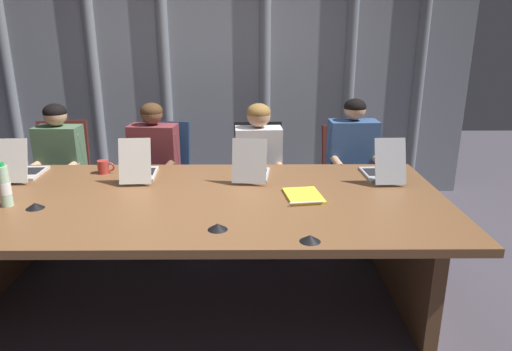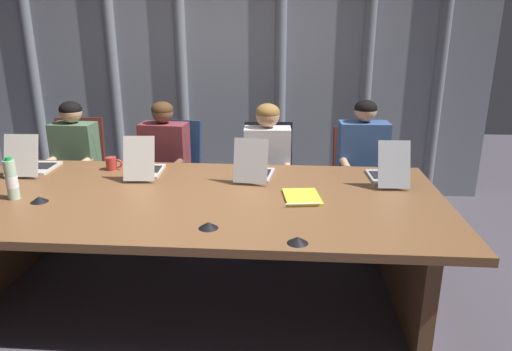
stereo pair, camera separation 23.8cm
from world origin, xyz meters
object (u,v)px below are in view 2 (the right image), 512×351
Objects in this scene: laptop_left_mid at (145,167)px; person_left_mid at (162,161)px; laptop_center at (254,170)px; laptop_right_mid at (387,173)px; office_chair_center at (268,191)px; spiral_notepad at (302,197)px; office_chair_left_mid at (174,188)px; person_center at (267,163)px; coffee_mug_near at (112,164)px; person_right_mid at (364,163)px; conference_mic_left_side at (208,225)px; laptop_left_end at (33,164)px; office_chair_left_end at (79,186)px; conference_mic_right_side at (298,240)px; office_chair_right_mid at (360,194)px; person_left_end at (72,160)px; water_bottle_primary at (12,180)px; conference_mic_middle at (39,199)px.

person_left_mid reaches higher than laptop_left_mid.
laptop_right_mid is at bearing -84.38° from laptop_center.
spiral_notepad is (0.27, -1.16, 0.37)m from office_chair_center.
office_chair_center is at bearing 97.68° from office_chair_left_mid.
person_center is (0.91, 0.00, 0.01)m from person_left_mid.
laptop_center is at bearing -6.85° from coffee_mug_near.
person_right_mid reaches higher than conference_mic_left_side.
laptop_left_end is 0.37× the size of person_center.
person_right_mid is (0.87, 0.61, -0.11)m from laptop_center.
conference_mic_left_side is at bearing -124.28° from laptop_left_end.
conference_mic_right_side is at bearing 40.70° from office_chair_left_end.
laptop_left_mid is 0.48× the size of office_chair_right_mid.
person_left_mid is (0.81, 0.00, 0.00)m from person_left_end.
office_chair_left_end is at bearing -97.68° from office_chair_right_mid.
person_center is at bearing -1.81° from office_chair_center.
person_left_end is at bearing -92.74° from person_center.
laptop_center is 1.05m from person_left_mid.
person_center is 3.48× the size of spiral_notepad.
laptop_left_end reaches higher than conference_mic_right_side.
water_bottle_primary reaches higher than office_chair_left_mid.
laptop_left_end is 0.44× the size of office_chair_left_end.
laptop_left_mid is 0.32m from coffee_mug_near.
person_center is (0.00, -0.16, 0.31)m from office_chair_center.
office_chair_center is 1.86m from conference_mic_right_side.
laptop_left_end is at bearing -69.50° from office_chair_center.
conference_mic_right_side is at bearing -17.20° from conference_mic_left_side.
office_chair_left_mid is 1.68m from office_chair_right_mid.
office_chair_right_mid is 1.76m from person_left_mid.
person_left_mid is 0.91m from person_center.
person_left_mid reaches higher than water_bottle_primary.
office_chair_center reaches higher than conference_mic_middle.
laptop_right_mid is 0.89m from office_chair_right_mid.
person_center reaches higher than conference_mic_right_side.
laptop_left_end reaches higher than office_chair_center.
office_chair_center is 0.82× the size of person_left_mid.
person_right_mid is 1.14m from spiral_notepad.
person_right_mid is 3.60× the size of spiral_notepad.
conference_mic_left_side is (0.63, -0.90, -0.04)m from laptop_left_mid.
laptop_left_mid is at bearing -73.74° from office_chair_right_mid.
laptop_left_mid is at bearing 124.74° from conference_mic_left_side.
office_chair_center is 0.97m from person_left_mid.
laptop_left_mid is at bearing -51.39° from office_chair_center.
laptop_left_end is at bearing -1.11° from person_left_end.
conference_mic_middle is (0.35, -1.18, 0.08)m from person_left_end.
person_right_mid is (2.53, 0.01, 0.02)m from person_left_end.
person_right_mid reaches higher than water_bottle_primary.
water_bottle_primary reaches higher than office_chair_right_mid.
office_chair_center is at bearing 104.59° from person_left_mid.
person_left_end is at bearing -94.02° from office_chair_right_mid.
laptop_center is at bearing -56.75° from office_chair_right_mid.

